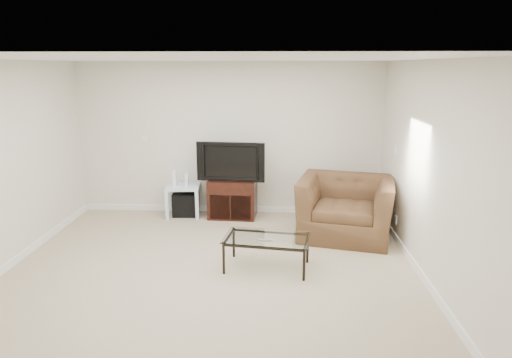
{
  "coord_description": "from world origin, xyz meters",
  "views": [
    {
      "loc": [
        0.78,
        -4.93,
        2.43
      ],
      "look_at": [
        0.5,
        1.2,
        0.9
      ],
      "focal_mm": 32.0,
      "sensor_mm": 36.0,
      "label": 1
    }
  ],
  "objects_px": {
    "recliner": "(346,198)",
    "television": "(232,160)",
    "tv_stand": "(233,198)",
    "subwoofer": "(186,204)",
    "coffee_table": "(267,253)",
    "side_table": "(184,200)"
  },
  "relations": [
    {
      "from": "television",
      "to": "coffee_table",
      "type": "xyz_separation_m",
      "value": [
        0.61,
        -1.94,
        -0.75
      ]
    },
    {
      "from": "side_table",
      "to": "subwoofer",
      "type": "bearing_deg",
      "value": 38.62
    },
    {
      "from": "coffee_table",
      "to": "recliner",
      "type": "bearing_deg",
      "value": 46.33
    },
    {
      "from": "side_table",
      "to": "coffee_table",
      "type": "xyz_separation_m",
      "value": [
        1.43,
        -2.01,
        -0.06
      ]
    },
    {
      "from": "side_table",
      "to": "subwoofer",
      "type": "relative_size",
      "value": 1.34
    },
    {
      "from": "tv_stand",
      "to": "television",
      "type": "relative_size",
      "value": 0.75
    },
    {
      "from": "television",
      "to": "recliner",
      "type": "bearing_deg",
      "value": -18.74
    },
    {
      "from": "subwoofer",
      "to": "coffee_table",
      "type": "bearing_deg",
      "value": -55.49
    },
    {
      "from": "recliner",
      "to": "subwoofer",
      "type": "bearing_deg",
      "value": 174.2
    },
    {
      "from": "side_table",
      "to": "recliner",
      "type": "height_order",
      "value": "recliner"
    },
    {
      "from": "tv_stand",
      "to": "television",
      "type": "bearing_deg",
      "value": -90.0
    },
    {
      "from": "side_table",
      "to": "recliner",
      "type": "relative_size",
      "value": 0.41
    },
    {
      "from": "tv_stand",
      "to": "coffee_table",
      "type": "distance_m",
      "value": 2.06
    },
    {
      "from": "television",
      "to": "subwoofer",
      "type": "height_order",
      "value": "television"
    },
    {
      "from": "television",
      "to": "subwoofer",
      "type": "distance_m",
      "value": 1.11
    },
    {
      "from": "subwoofer",
      "to": "coffee_table",
      "type": "height_order",
      "value": "coffee_table"
    },
    {
      "from": "subwoofer",
      "to": "television",
      "type": "bearing_deg",
      "value": -6.93
    },
    {
      "from": "tv_stand",
      "to": "television",
      "type": "height_order",
      "value": "television"
    },
    {
      "from": "subwoofer",
      "to": "recliner",
      "type": "distance_m",
      "value": 2.69
    },
    {
      "from": "television",
      "to": "subwoofer",
      "type": "xyz_separation_m",
      "value": [
        -0.79,
        0.1,
        -0.77
      ]
    },
    {
      "from": "tv_stand",
      "to": "coffee_table",
      "type": "xyz_separation_m",
      "value": [
        0.6,
        -1.97,
        -0.12
      ]
    },
    {
      "from": "recliner",
      "to": "television",
      "type": "bearing_deg",
      "value": 169.1
    }
  ]
}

